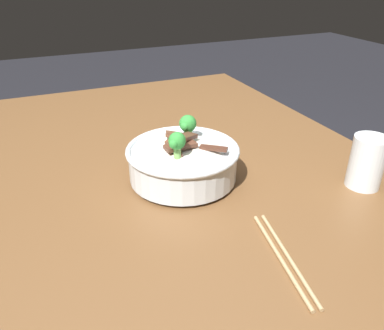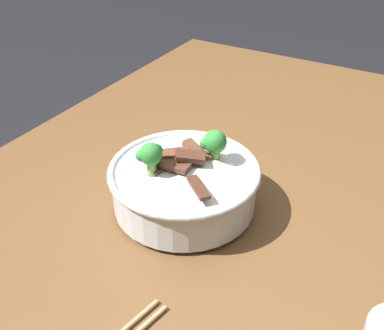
% 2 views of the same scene
% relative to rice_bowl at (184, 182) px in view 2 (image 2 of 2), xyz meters
% --- Properties ---
extents(dining_table, '(1.29, 0.95, 0.77)m').
position_rel_rice_bowl_xyz_m(dining_table, '(0.14, -0.04, -0.15)').
color(dining_table, brown).
rests_on(dining_table, ground).
extents(rice_bowl, '(0.25, 0.25, 0.14)m').
position_rel_rice_bowl_xyz_m(rice_bowl, '(0.00, 0.00, 0.00)').
color(rice_bowl, silver).
rests_on(rice_bowl, dining_table).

